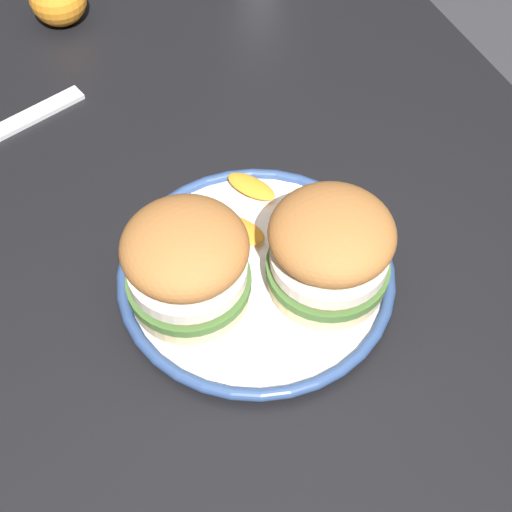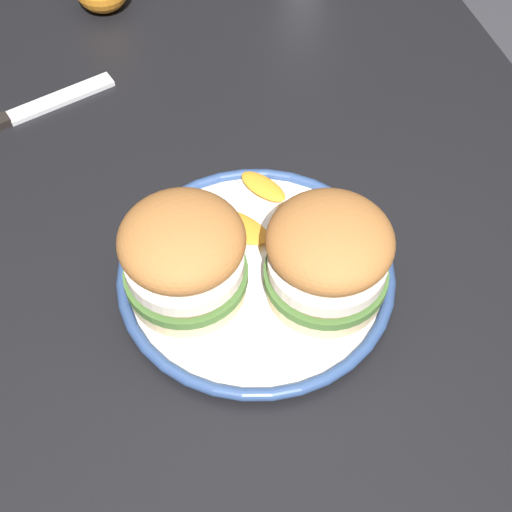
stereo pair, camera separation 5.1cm
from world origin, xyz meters
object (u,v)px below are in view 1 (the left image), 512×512
at_px(dinner_plate, 256,275).
at_px(sandwich_half_right, 186,263).
at_px(sandwich_half_left, 330,249).
at_px(dining_table, 253,363).

xyz_separation_m(dinner_plate, sandwich_half_right, (-0.00, 0.07, 0.06)).
bearing_deg(sandwich_half_right, sandwich_half_left, -107.67).
height_order(dining_table, sandwich_half_right, sandwich_half_right).
xyz_separation_m(dining_table, dinner_plate, (0.03, -0.02, 0.12)).
relative_size(dinner_plate, sandwich_half_right, 2.17).
distance_m(dining_table, sandwich_half_left, 0.20).
bearing_deg(dining_table, dinner_plate, -29.84).
distance_m(sandwich_half_left, sandwich_half_right, 0.13).
relative_size(dining_table, dinner_plate, 4.41).
bearing_deg(dinner_plate, sandwich_half_right, 90.50).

